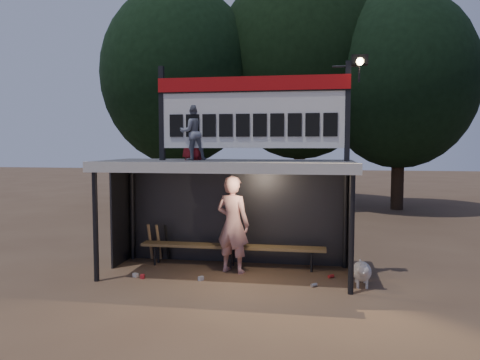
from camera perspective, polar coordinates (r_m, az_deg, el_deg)
name	(u,v)px	position (r m, az deg, el deg)	size (l,w,h in m)	color
ground	(227,274)	(9.74, -1.58, -11.38)	(80.00, 80.00, 0.00)	#503928
player	(233,224)	(9.66, -0.88, -5.40)	(0.73, 0.48, 2.01)	white
child_a	(193,133)	(9.58, -5.75, 5.78)	(0.55, 0.43, 1.13)	slate
child_b	(192,133)	(9.69, -5.82, 5.69)	(0.54, 0.35, 1.10)	maroon
dugout_shelter	(229,183)	(9.65, -1.32, -0.37)	(5.10, 2.08, 2.32)	#3B3B3D
scoreboard_assembly	(255,110)	(9.30, 1.78, 8.56)	(4.10, 0.27, 1.99)	black
bench	(232,247)	(10.16, -0.98, -8.20)	(4.00, 0.35, 0.48)	olive
tree_left	(179,76)	(20.26, -7.45, 12.47)	(6.46, 6.46, 9.27)	#312016
tree_mid	(300,63)	(21.01, 7.36, 13.98)	(7.22, 7.22, 10.36)	black
tree_right	(400,81)	(20.12, 18.92, 11.40)	(6.08, 6.08, 8.72)	black
dog	(362,271)	(9.17, 14.63, -10.72)	(0.36, 0.81, 0.49)	beige
bats	(159,242)	(10.86, -9.89, -7.46)	(0.47, 0.32, 0.84)	#A67A4D
litter	(221,278)	(9.33, -2.33, -11.86)	(3.98, 0.77, 0.08)	#B41E24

